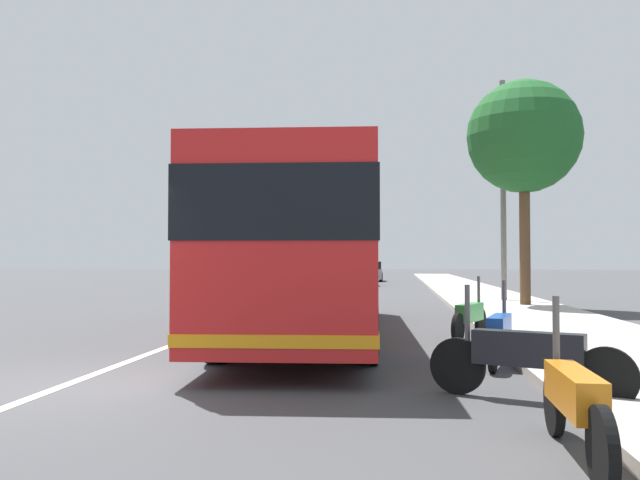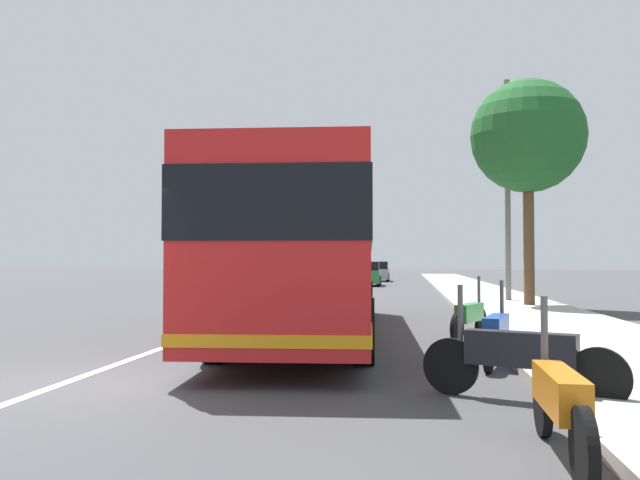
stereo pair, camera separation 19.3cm
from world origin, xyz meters
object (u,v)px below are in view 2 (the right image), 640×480
coach_bus (311,249)px  motorcycle_nearest_curb (496,334)px  roadside_tree_mid_block (528,137)px  utility_pole (508,191)px  car_oncoming (366,275)px  car_ahead_same_lane (376,272)px  car_far_distant (321,270)px  motorcycle_mid_row (520,357)px  motorcycle_angled (560,402)px  motorcycle_far_end (470,317)px

coach_bus → motorcycle_nearest_curb: coach_bus is taller
roadside_tree_mid_block → utility_pole: (2.50, 0.29, -1.51)m
car_oncoming → utility_pole: bearing=-160.9°
motorcycle_nearest_curb → car_ahead_same_lane: size_ratio=0.48×
motorcycle_nearest_curb → car_far_distant: bearing=25.7°
motorcycle_nearest_curb → utility_pole: (14.55, -2.29, 3.58)m
motorcycle_mid_row → car_oncoming: car_oncoming is taller
motorcycle_angled → motorcycle_mid_row: size_ratio=1.02×
motorcycle_far_end → car_oncoming: 28.47m
roadside_tree_mid_block → car_oncoming: bearing=18.4°
coach_bus → motorcycle_angled: coach_bus is taller
motorcycle_far_end → car_ahead_same_lane: bearing=28.4°
motorcycle_far_end → car_far_distant: (44.06, 8.60, 0.28)m
coach_bus → motorcycle_angled: bearing=-162.8°
motorcycle_mid_row → utility_pole: bearing=-74.1°
car_oncoming → motorcycle_far_end: bearing=-173.4°
motorcycle_angled → car_oncoming: (36.23, 3.72, 0.24)m
utility_pole → motorcycle_angled: bearing=172.9°
roadside_tree_mid_block → utility_pole: 2.93m
motorcycle_mid_row → car_oncoming: bearing=-59.9°
motorcycle_angled → car_oncoming: 36.42m
coach_bus → motorcycle_angled: size_ratio=5.85×
motorcycle_nearest_curb → car_ahead_same_lane: bearing=20.4°
motorcycle_angled → utility_pole: size_ratio=0.26×
motorcycle_angled → utility_pole: utility_pole is taller
motorcycle_nearest_curb → coach_bus: bearing=56.9°
car_far_distant → motorcycle_far_end: bearing=10.5°
motorcycle_angled → car_oncoming: car_oncoming is taller
motorcycle_mid_row → utility_pole: size_ratio=0.26×
car_oncoming → motorcycle_nearest_curb: bearing=-174.0°
coach_bus → roadside_tree_mid_block: 10.87m
motorcycle_mid_row → motorcycle_nearest_curb: motorcycle_mid_row is taller
car_ahead_same_lane → car_oncoming: bearing=177.6°
car_ahead_same_lane → car_far_distant: size_ratio=0.91×
utility_pole → roadside_tree_mid_block: bearing=-173.3°
motorcycle_far_end → car_far_distant: car_far_distant is taller
car_far_distant → roadside_tree_mid_block: size_ratio=0.63×
motorcycle_nearest_curb → motorcycle_far_end: 3.16m
coach_bus → utility_pole: utility_pole is taller
motorcycle_far_end → car_ahead_same_lane: car_ahead_same_lane is taller
car_far_distant → roadside_tree_mid_block: roadside_tree_mid_block is taller
utility_pole → coach_bus: bearing=152.7°
car_far_distant → car_ahead_same_lane: bearing=36.5°
car_far_distant → utility_pole: utility_pole is taller
coach_bus → car_oncoming: bearing=-2.0°
roadside_tree_mid_block → car_far_distant: bearing=17.8°
car_oncoming → utility_pole: (-16.83, -6.15, 3.36)m
coach_bus → motorcycle_nearest_curb: bearing=-141.4°
coach_bus → roadside_tree_mid_block: size_ratio=1.69×
coach_bus → motorcycle_nearest_curb: 5.15m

